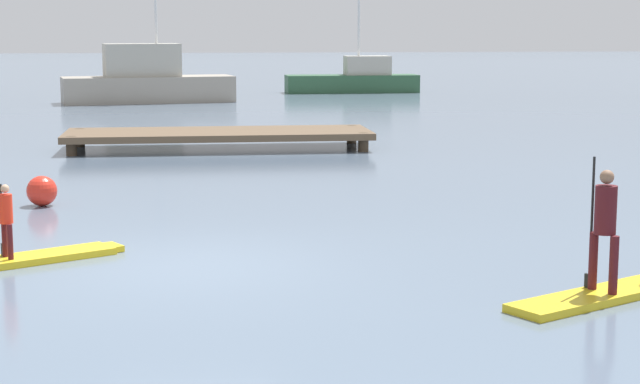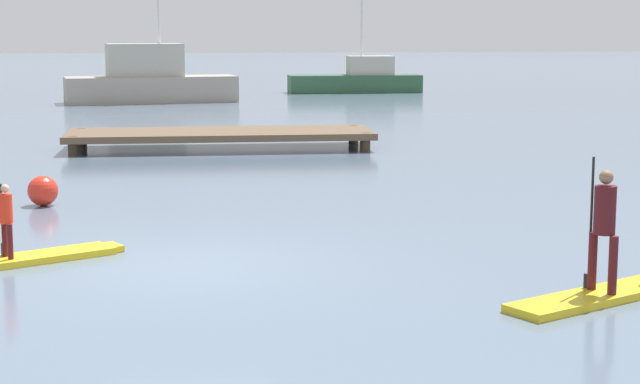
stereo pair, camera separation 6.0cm
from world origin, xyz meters
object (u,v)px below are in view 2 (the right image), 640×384
Objects in this scene: motor_boat_small_navy at (149,81)px; paddler_adult at (604,223)px; paddleboard_near at (8,261)px; paddleboard_far at (618,292)px; fishing_boat_green_midground at (358,79)px; paddler_child_solo at (6,217)px; mooring_buoy_far at (43,191)px.

paddler_adult is at bearing -78.82° from motor_boat_small_navy.
paddleboard_near is at bearing -91.22° from motor_boat_small_navy.
fishing_boat_green_midground reaches higher than paddleboard_far.
paddler_child_solo is 8.11m from paddler_adult.
paddleboard_near and paddleboard_far have the same top height.
fishing_boat_green_midground reaches higher than mooring_buoy_far.
motor_boat_small_navy is 27.12m from mooring_buoy_far.
paddler_adult is 0.22× the size of motor_boat_small_navy.
fishing_boat_green_midground is at bearing 29.77° from motor_boat_small_navy.
mooring_buoy_far is at bearing 92.26° from paddler_child_solo.
mooring_buoy_far is at bearing -108.61° from fishing_boat_green_midground.
paddleboard_far is at bearing -94.25° from fishing_boat_green_midground.
paddleboard_near is 0.42× the size of motor_boat_small_navy.
fishing_boat_green_midground is 34.76m from mooring_buoy_far.
paddler_child_solo reaches higher than paddleboard_near.
mooring_buoy_far is at bearing -91.86° from motor_boat_small_navy.
paddleboard_near is 32.13m from motor_boat_small_navy.
paddler_child_solo is 1.85× the size of mooring_buoy_far.
motor_boat_small_navy reaches higher than fishing_boat_green_midground.
paddleboard_near is at bearing -106.02° from fishing_boat_green_midground.
paddler_child_solo is at bearing 161.15° from paddleboard_far.
paddler_adult is (7.59, -2.83, 0.92)m from paddleboard_near.
paddler_child_solo is 0.32× the size of paddleboard_far.
paddler_adult reaches higher than paddleboard_far.
paddler_adult is 35.61m from motor_boat_small_navy.
mooring_buoy_far reaches higher than paddleboard_near.
paddler_adult is 40.91m from fishing_boat_green_midground.
motor_boat_small_navy is (0.68, 32.11, 0.91)m from paddleboard_near.
paddler_adult is 0.25× the size of fishing_boat_green_midground.
paddler_child_solo is 39.47m from fishing_boat_green_midground.
paddler_adult reaches higher than mooring_buoy_far.
paddleboard_near is at bearing 159.58° from paddler_adult.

